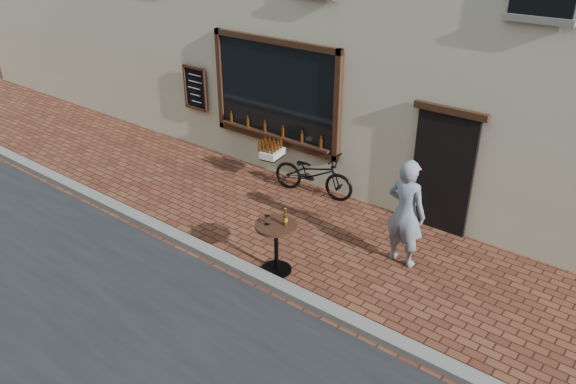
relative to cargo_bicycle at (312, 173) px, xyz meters
The scene contains 5 objects.
ground 3.25m from the cargo_bicycle, 77.48° to the right, with size 90.00×90.00×0.00m, color #502519.
kerb 3.04m from the cargo_bicycle, 76.66° to the right, with size 90.00×0.25×0.12m, color slate.
cargo_bicycle is the anchor object (origin of this frame).
bistro_table 2.82m from the cargo_bicycle, 65.51° to the right, with size 0.68×0.68×1.16m.
pedestrian 2.87m from the cargo_bicycle, 22.21° to the right, with size 0.67×0.44×1.85m, color gray.
Camera 1 is at (5.30, -5.26, 5.31)m, focal length 35.00 mm.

